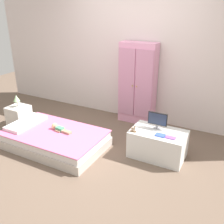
{
  "coord_description": "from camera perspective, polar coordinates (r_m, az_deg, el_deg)",
  "views": [
    {
      "loc": [
        1.85,
        -2.82,
        2.12
      ],
      "look_at": [
        0.14,
        0.4,
        0.56
      ],
      "focal_mm": 41.03,
      "sensor_mm": 36.0,
      "label": 1
    }
  ],
  "objects": [
    {
      "name": "wardrobe",
      "position": [
        4.75,
        5.71,
        6.25
      ],
      "size": [
        0.67,
        0.3,
        1.5
      ],
      "color": "#E599BC",
      "rests_on": "ground_plane"
    },
    {
      "name": "table_lamp",
      "position": [
        4.9,
        -20.52,
        2.79
      ],
      "size": [
        0.12,
        0.12,
        0.22
      ],
      "color": "#B7B2AD",
      "rests_on": "nightstand"
    },
    {
      "name": "tv_stand",
      "position": [
        3.86,
        10.15,
        -7.01
      ],
      "size": [
        0.79,
        0.5,
        0.41
      ],
      "primitive_type": "cube",
      "color": "silver",
      "rests_on": "ground_plane"
    },
    {
      "name": "ground_plane",
      "position": [
        3.99,
        -4.59,
        -9.26
      ],
      "size": [
        10.0,
        10.0,
        0.02
      ],
      "primitive_type": "cube",
      "color": "brown"
    },
    {
      "name": "bed",
      "position": [
        4.18,
        -12.65,
        -5.92
      ],
      "size": [
        1.57,
        0.96,
        0.26
      ],
      "color": "beige",
      "rests_on": "ground_plane"
    },
    {
      "name": "doll",
      "position": [
        4.15,
        -11.97,
        -3.47
      ],
      "size": [
        0.39,
        0.14,
        0.1
      ],
      "color": "#4CA375",
      "rests_on": "bed"
    },
    {
      "name": "nightstand",
      "position": [
        5.02,
        -19.97,
        -0.92
      ],
      "size": [
        0.35,
        0.35,
        0.39
      ],
      "primitive_type": "cube",
      "color": "silver",
      "rests_on": "ground_plane"
    },
    {
      "name": "tv_monitor",
      "position": [
        3.79,
        10.11,
        -1.66
      ],
      "size": [
        0.29,
        0.1,
        0.25
      ],
      "color": "#99999E",
      "rests_on": "tv_stand"
    },
    {
      "name": "back_wall",
      "position": [
        4.83,
        5.16,
        13.84
      ],
      "size": [
        6.4,
        0.05,
        2.7
      ],
      "primitive_type": "cube",
      "color": "silver",
      "rests_on": "ground_plane"
    },
    {
      "name": "book_blue",
      "position": [
        3.65,
        10.71,
        -5.09
      ],
      "size": [
        0.13,
        0.1,
        0.02
      ],
      "primitive_type": "cube",
      "color": "blue",
      "rests_on": "tv_stand"
    },
    {
      "name": "book_purple",
      "position": [
        3.62,
        12.92,
        -5.59
      ],
      "size": [
        0.14,
        0.08,
        0.01
      ],
      "primitive_type": "cube",
      "color": "#8E51B2",
      "rests_on": "tv_stand"
    },
    {
      "name": "rocking_horse_toy",
      "position": [
        3.69,
        4.86,
        -3.74
      ],
      "size": [
        0.09,
        0.04,
        0.11
      ],
      "color": "#8E6642",
      "rests_on": "tv_stand"
    },
    {
      "name": "pillow",
      "position": [
        4.49,
        -18.57,
        -2.26
      ],
      "size": [
        0.32,
        0.69,
        0.05
      ],
      "primitive_type": "cube",
      "color": "white",
      "rests_on": "bed"
    }
  ]
}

